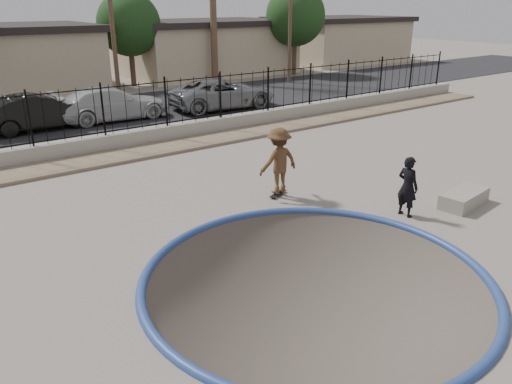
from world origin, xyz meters
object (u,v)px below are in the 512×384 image
object	(u,v)px
concrete_ledge	(464,198)
skateboard	(278,194)
car_c	(111,104)
car_b	(38,112)
car_d	(223,93)
skater	(279,164)
videographer	(408,187)

from	to	relation	value
concrete_ledge	skateboard	bearing A→B (deg)	135.37
skateboard	car_c	world-z (taller)	car_c
car_b	car_c	bearing A→B (deg)	-92.64
skateboard	car_d	bearing A→B (deg)	40.82
skater	videographer	distance (m)	3.50
videographer	car_d	distance (m)	14.73
videographer	concrete_ledge	size ratio (longest dim) A/B	0.99
skateboard	car_b	bearing A→B (deg)	82.13
car_b	car_c	distance (m)	3.20
concrete_ledge	car_c	size ratio (longest dim) A/B	0.31
skater	car_c	xyz separation A→B (m)	(-0.19, 12.00, -0.15)
skateboard	concrete_ledge	xyz separation A→B (m)	(3.59, -3.54, 0.15)
skateboard	concrete_ledge	bearing A→B (deg)	-68.24
skateboard	car_b	distance (m)	12.49
skater	concrete_ledge	xyz separation A→B (m)	(3.59, -3.54, -0.73)
skateboard	car_c	distance (m)	12.02
videographer	car_b	distance (m)	15.88
skateboard	car_d	world-z (taller)	car_d
car_c	skateboard	bearing A→B (deg)	-177.52
videographer	concrete_ledge	world-z (taller)	videographer
videographer	concrete_ledge	bearing A→B (deg)	-107.52
skater	skateboard	xyz separation A→B (m)	(-0.00, 0.00, -0.88)
skateboard	concrete_ledge	size ratio (longest dim) A/B	0.47
videographer	car_d	size ratio (longest dim) A/B	0.29
concrete_ledge	car_d	world-z (taller)	car_d
skater	car_b	size ratio (longest dim) A/B	0.40
videographer	skater	bearing A→B (deg)	28.12
skater	concrete_ledge	world-z (taller)	skater
car_b	skater	bearing A→B (deg)	-166.90
skateboard	videographer	world-z (taller)	videographer
skateboard	car_d	distance (m)	12.49
skateboard	car_b	world-z (taller)	car_b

